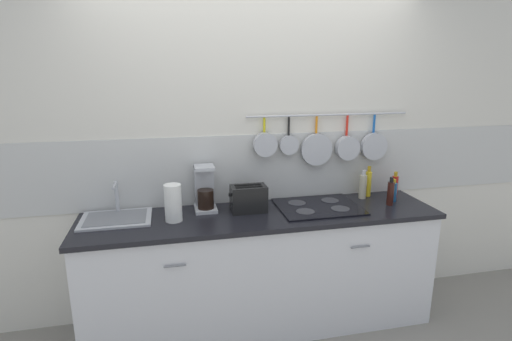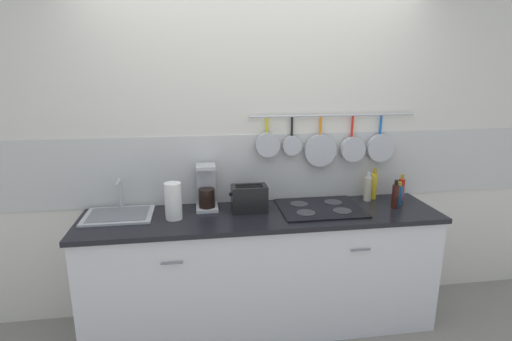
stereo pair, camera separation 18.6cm
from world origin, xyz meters
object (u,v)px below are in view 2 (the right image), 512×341
object	(u,v)px
toaster	(249,198)
bottle_cooking_wine	(368,188)
paper_towel_roll	(173,201)
bottle_dish_soap	(374,185)
coffee_maker	(206,190)
bottle_olive_oil	(398,194)
bottle_sesame_oil	(401,189)
bottle_hot_sauce	(395,196)

from	to	relation	value
toaster	bottle_cooking_wine	size ratio (longest dim) A/B	1.19
paper_towel_roll	bottle_dish_soap	size ratio (longest dim) A/B	1.03
toaster	bottle_cooking_wine	bearing A→B (deg)	5.97
coffee_maker	bottle_dish_soap	xyz separation A→B (m)	(1.32, 0.02, -0.03)
bottle_cooking_wine	bottle_olive_oil	size ratio (longest dim) A/B	1.29
bottle_cooking_wine	bottle_sesame_oil	xyz separation A→B (m)	(0.26, -0.03, -0.01)
coffee_maker	bottle_hot_sauce	size ratio (longest dim) A/B	1.52
coffee_maker	bottle_cooking_wine	bearing A→B (deg)	-1.02
paper_towel_roll	toaster	size ratio (longest dim) A/B	0.94
bottle_dish_soap	bottle_sesame_oil	bearing A→B (deg)	-19.07
coffee_maker	bottle_olive_oil	world-z (taller)	coffee_maker
bottle_cooking_wine	bottle_dish_soap	distance (m)	0.08
bottle_cooking_wine	bottle_hot_sauce	size ratio (longest dim) A/B	1.06
coffee_maker	bottle_dish_soap	world-z (taller)	coffee_maker
bottle_cooking_wine	bottle_hot_sauce	bearing A→B (deg)	-57.09
bottle_dish_soap	bottle_hot_sauce	world-z (taller)	bottle_dish_soap
coffee_maker	bottle_olive_oil	distance (m)	1.46
bottle_olive_oil	bottle_sesame_oil	world-z (taller)	bottle_sesame_oil
paper_towel_roll	bottle_olive_oil	bearing A→B (deg)	1.75
toaster	coffee_maker	bearing A→B (deg)	158.13
bottle_hot_sauce	bottle_olive_oil	world-z (taller)	bottle_hot_sauce
toaster	bottle_sesame_oil	size ratio (longest dim) A/B	1.31
paper_towel_roll	bottle_dish_soap	bearing A→B (deg)	7.59
coffee_maker	toaster	bearing A→B (deg)	-21.87
toaster	bottle_sesame_oil	bearing A→B (deg)	3.23
bottle_cooking_wine	coffee_maker	bearing A→B (deg)	178.98
coffee_maker	bottle_olive_oil	xyz separation A→B (m)	(1.45, -0.14, -0.06)
bottle_olive_oil	toaster	bearing A→B (deg)	179.09
paper_towel_roll	bottle_cooking_wine	bearing A→B (deg)	6.49
paper_towel_roll	coffee_maker	size ratio (longest dim) A/B	0.78
coffee_maker	bottle_dish_soap	distance (m)	1.32
bottle_hot_sauce	bottle_sesame_oil	world-z (taller)	bottle_hot_sauce
bottle_dish_soap	bottle_sesame_oil	distance (m)	0.21
paper_towel_roll	bottle_hot_sauce	xyz separation A→B (m)	(1.61, -0.03, -0.03)
coffee_maker	bottle_sesame_oil	size ratio (longest dim) A/B	1.57
bottle_cooking_wine	bottle_olive_oil	xyz separation A→B (m)	(0.20, -0.12, -0.02)
bottle_olive_oil	bottle_sesame_oil	size ratio (longest dim) A/B	0.85
coffee_maker	bottle_sesame_oil	distance (m)	1.52
bottle_cooking_wine	bottle_dish_soap	bearing A→B (deg)	29.80
bottle_sesame_oil	bottle_hot_sauce	bearing A→B (deg)	-129.54
bottle_sesame_oil	toaster	bearing A→B (deg)	-176.77
bottle_cooking_wine	bottle_hot_sauce	distance (m)	0.23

